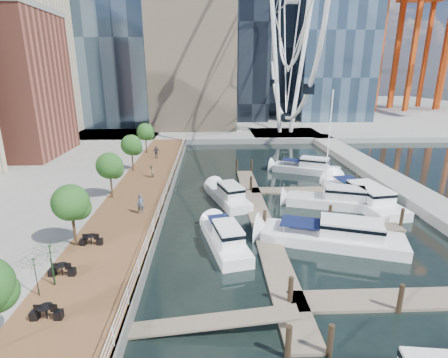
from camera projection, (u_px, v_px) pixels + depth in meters
ground at (236, 285)px, 22.34m from camera, size 520.00×520.00×0.00m
boardwalk at (139, 198)px, 36.16m from camera, size 6.00×60.00×1.00m
seawall at (168, 198)px, 36.27m from camera, size 0.25×60.00×1.00m
land_far at (214, 110)px, 119.55m from camera, size 200.00×114.00×1.00m
breakwater at (389, 180)px, 42.06m from camera, size 4.00×60.00×1.00m
pier at (285, 135)px, 72.37m from camera, size 14.00×12.00×1.00m
railing at (167, 189)px, 35.97m from camera, size 0.10×60.00×1.05m
floating_docks at (315, 215)px, 32.03m from camera, size 16.00×34.00×2.60m
port_cranes at (428, 48)px, 110.39m from camera, size 40.00×52.00×38.00m
street_trees at (109, 166)px, 33.99m from camera, size 2.60×42.60×4.60m
cafe_tables at (55, 289)px, 19.62m from camera, size 2.50×13.70×0.74m
yacht_foreground at (331, 244)px, 27.70m from camera, size 12.41×6.84×2.15m
pedestrian_near at (141, 204)px, 30.75m from camera, size 0.72×0.54×1.79m
pedestrian_mid at (151, 171)px, 41.40m from camera, size 0.75×0.86×1.49m
pedestrian_far at (156, 152)px, 50.35m from camera, size 1.09×0.47×1.85m
moored_yachts at (322, 210)px, 34.55m from camera, size 19.33×39.29×11.50m
cafe_seating at (30, 297)px, 17.55m from camera, size 4.69×13.97×2.70m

